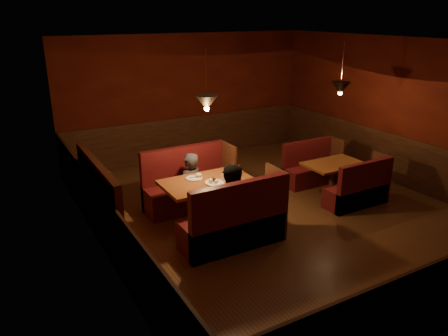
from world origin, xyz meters
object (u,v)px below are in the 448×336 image
second_table (333,171)px  diner_b (235,192)px  diner_a (190,174)px  main_table (209,191)px  main_bench_far (188,188)px  second_bench_near (359,191)px  main_bench_near (236,225)px  second_bench_far (311,170)px

second_table → diner_b: 2.65m
diner_a → main_table: bearing=75.7°
main_bench_far → second_bench_near: main_bench_far is taller
main_bench_far → second_bench_near: (2.69, -1.50, -0.07)m
main_bench_near → diner_a: 1.48m
main_table → diner_b: 0.66m
second_bench_near → diner_a: size_ratio=0.85×
main_table → second_bench_near: (2.71, -0.67, -0.32)m
main_bench_far → diner_b: 1.52m
main_table → main_bench_near: bearing=-88.8°
main_table → diner_a: bearing=95.4°
second_bench_near → diner_a: (-2.77, 1.27, 0.44)m
second_bench_far → main_table: bearing=-166.2°
main_table → diner_a: size_ratio=1.01×
main_bench_far → second_bench_near: 3.08m
main_bench_near → second_bench_far: size_ratio=1.31×
second_bench_near → main_bench_far: bearing=150.9°
second_table → diner_a: bearing=167.7°
main_bench_far → second_bench_far: main_bench_far is taller
main_bench_far → second_bench_far: bearing=-3.5°
main_bench_near → second_bench_far: 3.08m
main_bench_near → diner_b: 0.49m
diner_b → second_bench_near: bearing=10.8°
main_bench_near → second_bench_near: size_ratio=1.31×
second_bench_far → diner_a: diner_a is taller
second_bench_near → diner_b: size_ratio=0.79×
main_table → main_bench_far: (0.02, 0.83, -0.26)m
main_table → main_bench_near: size_ratio=0.91×
main_table → diner_b: diner_b is taller
main_table → second_bench_near: bearing=-13.8°
main_bench_near → diner_b: (0.11, 0.21, 0.43)m
diner_b → main_bench_far: bearing=106.2°
second_bench_near → diner_b: 2.63m
diner_a → diner_b: 1.23m
diner_b → main_bench_near: bearing=-106.2°
second_table → diner_a: size_ratio=0.77×
main_table → second_bench_far: size_ratio=1.19×
second_bench_near → diner_b: bearing=178.9°
second_bench_near → second_table: bearing=92.2°
main_bench_near → diner_b: size_ratio=1.03×
second_bench_far → main_bench_far: bearing=176.5°
main_table → diner_a: diner_a is taller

